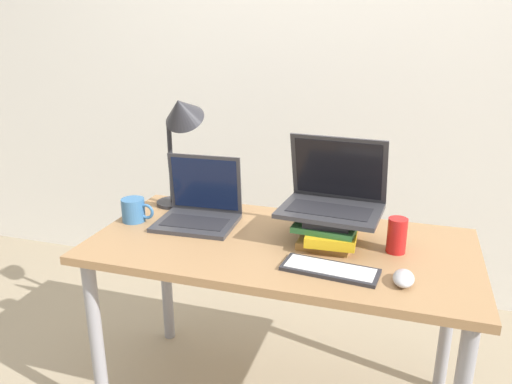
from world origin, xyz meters
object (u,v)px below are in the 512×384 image
laptop_left (199,209)px  wireless_keyboard (330,270)px  mouse (404,278)px  desk_lamp (180,122)px  mug (134,210)px  laptop_on_books (333,196)px  book_stack (331,227)px  soda_can (397,235)px

laptop_left → wireless_keyboard: 0.62m
mouse → desk_lamp: bearing=156.7°
mouse → mug: mug is taller
laptop_on_books → wireless_keyboard: size_ratio=1.17×
mouse → laptop_on_books: bearing=134.3°
laptop_on_books → mouse: laptop_on_books is taller
book_stack → wireless_keyboard: bearing=-80.5°
laptop_on_books → desk_lamp: 0.68m
book_stack → desk_lamp: bearing=167.4°
wireless_keyboard → desk_lamp: desk_lamp is taller
mug → desk_lamp: 0.39m
wireless_keyboard → laptop_left: bearing=154.8°
laptop_left → soda_can: (0.75, -0.05, 0.01)m
book_stack → laptop_on_books: (-0.00, 0.02, 0.11)m
book_stack → desk_lamp: 0.73m
laptop_left → book_stack: size_ratio=1.11×
book_stack → laptop_on_books: bearing=90.6°
laptop_on_books → laptop_left: bearing=179.1°
laptop_on_books → mouse: 0.40m
desk_lamp → laptop_on_books: bearing=-10.8°
mug → soda_can: size_ratio=1.10×
laptop_left → mouse: size_ratio=3.03×
laptop_left → mug: laptop_left is taller
mouse → desk_lamp: desk_lamp is taller
soda_can → mouse: bearing=-81.7°
laptop_left → mug: (-0.25, -0.07, -0.00)m
wireless_keyboard → mug: mug is taller
wireless_keyboard → soda_can: soda_can is taller
mouse → laptop_left: bearing=160.6°
wireless_keyboard → desk_lamp: bearing=151.0°
mouse → soda_can: soda_can is taller
wireless_keyboard → mug: (-0.81, 0.19, 0.04)m
laptop_left → book_stack: bearing=-3.3°
soda_can → desk_lamp: 0.94m
laptop_on_books → mug: 0.78m
wireless_keyboard → soda_can: size_ratio=2.57×
desk_lamp → laptop_left: bearing=-43.4°
wireless_keyboard → mug: bearing=166.6°
mouse → desk_lamp: 1.04m
laptop_left → book_stack: 0.52m
desk_lamp → mug: bearing=-124.6°
laptop_on_books → desk_lamp: size_ratio=0.72×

